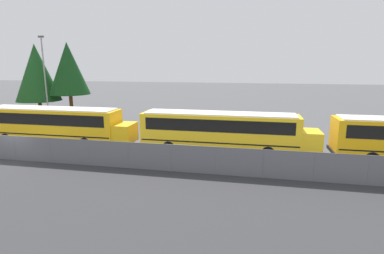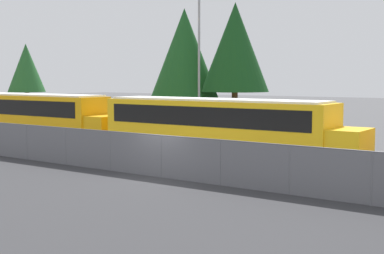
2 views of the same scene
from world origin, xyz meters
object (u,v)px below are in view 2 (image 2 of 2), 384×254
object	(u,v)px
school_bus_3	(220,125)
tree_2	(184,56)
tree_1	(235,47)
school_bus_2	(32,114)
light_pole	(199,61)
tree_3	(26,68)

from	to	relation	value
school_bus_3	tree_2	world-z (taller)	tree_2
tree_1	tree_2	xyz separation A→B (m)	(-4.03, -0.70, -0.51)
school_bus_2	school_bus_3	bearing A→B (deg)	-0.04
light_pole	tree_3	bearing A→B (deg)	169.06
school_bus_2	tree_3	world-z (taller)	tree_3
tree_1	tree_2	world-z (taller)	tree_1
school_bus_2	tree_1	size ratio (longest dim) A/B	1.44
school_bus_2	tree_1	distance (m)	14.98
tree_1	tree_2	bearing A→B (deg)	-170.21
school_bus_3	tree_2	distance (m)	14.66
school_bus_2	tree_2	distance (m)	12.18
school_bus_3	tree_3	bearing A→B (deg)	158.02
tree_2	school_bus_2	bearing A→B (deg)	-115.97
school_bus_3	tree_2	size ratio (longest dim) A/B	1.47
school_bus_2	tree_2	size ratio (longest dim) A/B	1.47
light_pole	tree_3	distance (m)	25.02
tree_2	tree_3	world-z (taller)	tree_2
school_bus_2	tree_1	xyz separation A→B (m)	(9.06, 11.01, 4.58)
school_bus_2	tree_3	distance (m)	20.99
tree_1	school_bus_3	bearing A→B (deg)	-63.32
school_bus_2	school_bus_3	distance (m)	14.60
school_bus_3	light_pole	distance (m)	10.78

